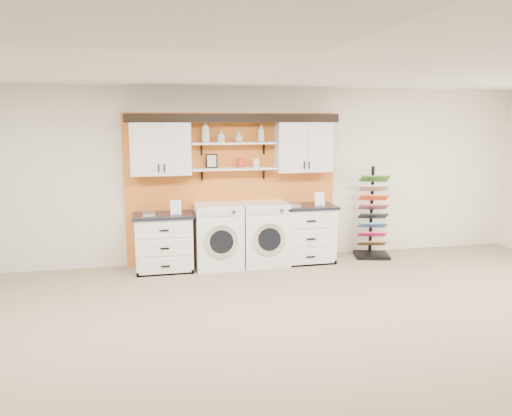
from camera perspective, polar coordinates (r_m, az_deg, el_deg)
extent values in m
plane|color=#8F7660|center=(4.73, 6.10, -19.03)|extent=(10.00, 10.00, 0.00)
plane|color=white|center=(4.16, 6.86, 16.94)|extent=(10.00, 10.00, 0.00)
plane|color=silver|center=(8.07, -2.74, 3.72)|extent=(10.00, 0.00, 10.00)
cube|color=orange|center=(8.06, -2.69, 2.28)|extent=(3.40, 0.07, 2.40)
cube|color=white|center=(7.72, -10.87, 6.83)|extent=(0.90, 0.34, 0.84)
cube|color=white|center=(7.55, -12.51, 6.70)|extent=(0.42, 0.01, 0.78)
cube|color=white|center=(7.56, -9.15, 6.82)|extent=(0.42, 0.01, 0.78)
cube|color=white|center=(8.11, 5.43, 7.12)|extent=(0.90, 0.34, 0.84)
cube|color=white|center=(7.88, 4.29, 7.05)|extent=(0.42, 0.01, 0.78)
cube|color=white|center=(8.01, 7.32, 7.04)|extent=(0.42, 0.01, 0.78)
cube|color=white|center=(7.86, -2.50, 4.50)|extent=(1.32, 0.28, 0.03)
cube|color=white|center=(7.83, -2.52, 7.41)|extent=(1.32, 0.28, 0.03)
cube|color=black|center=(7.85, -2.57, 10.34)|extent=(3.30, 0.40, 0.10)
cube|color=black|center=(7.66, -2.32, 9.90)|extent=(3.30, 0.04, 0.04)
cube|color=black|center=(7.85, -5.10, 5.38)|extent=(0.18, 0.02, 0.22)
cube|color=beige|center=(7.84, -5.09, 5.37)|extent=(0.14, 0.01, 0.18)
cylinder|color=red|center=(7.87, -1.79, 5.21)|extent=(0.11, 0.11, 0.16)
cylinder|color=silver|center=(7.92, 0.00, 5.17)|extent=(0.10, 0.10, 0.14)
cube|color=white|center=(7.79, -10.48, -3.98)|extent=(0.85, 0.60, 0.85)
cube|color=black|center=(7.64, -10.31, -7.31)|extent=(0.85, 0.06, 0.07)
cube|color=black|center=(7.70, -10.58, -0.79)|extent=(0.90, 0.66, 0.04)
cube|color=white|center=(7.43, -10.46, -2.51)|extent=(0.77, 0.02, 0.23)
cube|color=white|center=(7.50, -10.39, -4.54)|extent=(0.77, 0.02, 0.23)
cube|color=white|center=(7.57, -10.32, -6.54)|extent=(0.77, 0.02, 0.23)
cube|color=white|center=(8.17, 5.58, -3.03)|extent=(0.90, 0.60, 0.90)
cube|color=black|center=(8.03, 6.13, -6.32)|extent=(0.90, 0.06, 0.07)
cube|color=black|center=(8.07, 5.64, 0.20)|extent=(0.95, 0.66, 0.04)
cube|color=white|center=(7.82, 6.31, -1.46)|extent=(0.82, 0.02, 0.25)
cube|color=white|center=(7.89, 6.27, -3.52)|extent=(0.82, 0.02, 0.25)
cube|color=white|center=(7.96, 6.23, -5.54)|extent=(0.82, 0.02, 0.25)
cube|color=white|center=(7.84, -4.35, -3.15)|extent=(0.72, 0.66, 1.01)
cube|color=silver|center=(7.43, -4.03, -0.51)|extent=(0.61, 0.02, 0.11)
cylinder|color=silver|center=(7.52, -3.99, -3.84)|extent=(0.51, 0.05, 0.51)
cylinder|color=black|center=(7.50, -3.96, -3.89)|extent=(0.36, 0.03, 0.36)
cube|color=white|center=(7.98, 0.93, -2.91)|extent=(0.72, 0.66, 1.00)
cube|color=silver|center=(7.57, 1.52, -0.32)|extent=(0.61, 0.02, 0.11)
cylinder|color=silver|center=(7.66, 1.51, -3.58)|extent=(0.51, 0.05, 0.51)
cylinder|color=black|center=(7.64, 1.55, -3.62)|extent=(0.36, 0.03, 0.36)
cube|color=black|center=(8.70, 13.05, -5.27)|extent=(0.65, 0.59, 0.06)
cube|color=black|center=(8.70, 13.05, -0.16)|extent=(0.06, 0.06, 1.48)
cube|color=olive|center=(8.67, 13.08, -3.94)|extent=(0.51, 0.37, 0.14)
cube|color=#E31A81|center=(8.64, 13.12, -2.93)|extent=(0.51, 0.37, 0.14)
cube|color=teal|center=(8.60, 13.16, -1.91)|extent=(0.51, 0.37, 0.14)
cube|color=black|center=(8.57, 13.21, -0.89)|extent=(0.51, 0.37, 0.14)
cube|color=#C9596D|center=(8.54, 13.25, 0.15)|extent=(0.51, 0.37, 0.14)
cube|color=orange|center=(8.52, 13.29, 1.19)|extent=(0.51, 0.37, 0.14)
cube|color=silver|center=(8.50, 13.33, 2.23)|extent=(0.51, 0.37, 0.14)
cube|color=#398223|center=(8.48, 13.38, 3.28)|extent=(0.51, 0.37, 0.14)
imported|color=silver|center=(7.76, -5.80, 8.69)|extent=(0.14, 0.14, 0.33)
imported|color=silver|center=(7.80, -4.06, 8.18)|extent=(0.11, 0.11, 0.19)
imported|color=silver|center=(7.84, -1.98, 8.13)|extent=(0.18, 0.18, 0.16)
imported|color=silver|center=(7.91, 0.58, 8.57)|extent=(0.11, 0.11, 0.28)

